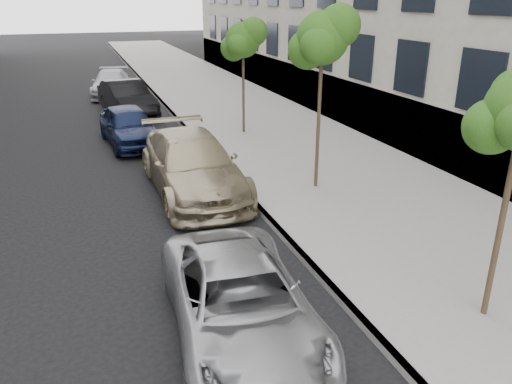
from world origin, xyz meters
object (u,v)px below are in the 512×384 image
suv (192,165)px  tree_far (244,40)px  minivan (240,302)px  tree_mid (323,38)px  sedan_rear (111,83)px  sedan_black (127,99)px  sedan_blue (129,126)px

suv → tree_far: bearing=57.9°
tree_far → minivan: 13.03m
tree_mid → sedan_rear: 17.86m
sedan_rear → tree_far: bearing=-58.2°
tree_mid → sedan_black: bearing=108.8°
tree_mid → tree_far: (0.00, 6.50, -0.52)m
sedan_black → tree_mid: bearing=-80.9°
tree_far → suv: 6.98m
sedan_black → sedan_rear: size_ratio=1.01×
tree_mid → sedan_blue: (-4.46, 6.58, -3.45)m
suv → minivan: bearing=-97.1°
sedan_black → sedan_blue: bearing=-105.1°
suv → sedan_rear: (-0.94, 15.93, -0.13)m
tree_mid → sedan_rear: tree_mid is taller
sedan_black → sedan_rear: sedan_black is taller
suv → sedan_blue: (-1.13, 5.52, -0.09)m
suv → sedan_blue: suv is taller
sedan_black → suv: bearing=-96.2°
minivan → tree_far: bearing=75.5°
sedan_rear → sedan_black: bearing=-77.2°
tree_far → sedan_rear: bearing=112.1°
tree_far → sedan_rear: size_ratio=0.92×
tree_mid → suv: bearing=162.3°
suv → sedan_black: 10.63m
tree_far → sedan_black: 7.13m
tree_far → sedan_blue: bearing=179.0°
minivan → sedan_black: size_ratio=0.98×
minivan → sedan_black: (0.09, 17.18, 0.14)m
tree_far → sedan_blue: size_ratio=1.02×
tree_mid → tree_far: 6.52m
sedan_blue → suv: bearing=-84.0°
tree_mid → sedan_black: 12.79m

